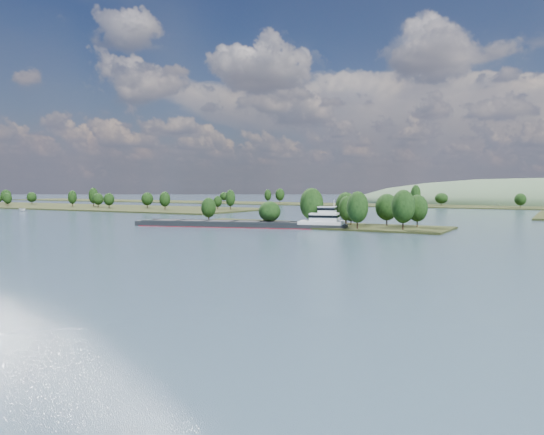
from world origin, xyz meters
The scene contains 7 objects.
ground centered at (0.00, 120.00, 0.00)m, with size 1800.00×1800.00×0.00m, color #334659.
tree_island centered at (8.15, 179.02, 4.30)m, with size 100.00×31.78×14.79m.
left_bank centered at (-228.64, 260.02, 0.80)m, with size 300.00×80.00×14.79m.
back_shoreline centered at (9.59, 399.88, 0.73)m, with size 900.00×60.00×16.52m.
hill_west centered at (60.00, 500.00, 0.00)m, with size 320.00×160.00×44.00m, color #3F573C.
cargo_barge centered at (-15.45, 164.12, 1.34)m, with size 78.39×28.80×10.63m.
motorboat centered at (-198.12, 202.07, 0.98)m, with size 1.92×5.10×1.97m, color silver.
Camera 1 is at (83.37, 1.23, 14.59)m, focal length 35.00 mm.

